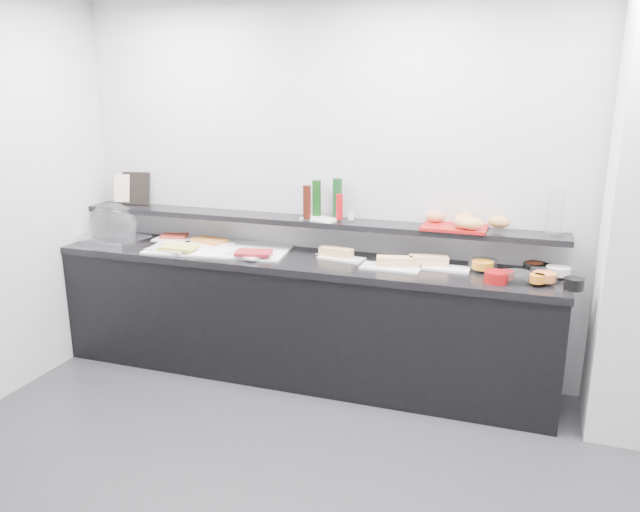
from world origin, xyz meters
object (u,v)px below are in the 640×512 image
(condiment_tray, at_px, (320,219))
(sandwich_plate_mid, at_px, (391,268))
(framed_print, at_px, (136,188))
(bread_tray, at_px, (454,227))
(cloche_base, at_px, (114,239))
(carafe, at_px, (555,213))

(condiment_tray, bearing_deg, sandwich_plate_mid, -5.13)
(framed_print, height_order, bread_tray, framed_print)
(sandwich_plate_mid, bearing_deg, framed_print, 172.91)
(sandwich_plate_mid, bearing_deg, condiment_tray, 159.69)
(condiment_tray, bearing_deg, cloche_base, -157.84)
(cloche_base, height_order, condiment_tray, condiment_tray)
(bread_tray, height_order, carafe, carafe)
(carafe, bearing_deg, condiment_tray, -179.67)
(cloche_base, xyz_separation_m, sandwich_plate_mid, (2.21, -0.04, -0.01))
(condiment_tray, height_order, carafe, carafe)
(sandwich_plate_mid, distance_m, framed_print, 2.21)
(cloche_base, relative_size, sandwich_plate_mid, 1.24)
(framed_print, relative_size, carafe, 0.87)
(bread_tray, xyz_separation_m, carafe, (0.62, -0.01, 0.14))
(sandwich_plate_mid, bearing_deg, bread_tray, 33.80)
(cloche_base, xyz_separation_m, condiment_tray, (1.64, 0.18, 0.24))
(bread_tray, bearing_deg, carafe, -0.84)
(sandwich_plate_mid, distance_m, carafe, 1.09)
(cloche_base, distance_m, sandwich_plate_mid, 2.21)
(cloche_base, relative_size, carafe, 1.62)
(sandwich_plate_mid, relative_size, framed_print, 1.51)
(cloche_base, bearing_deg, framed_print, 88.11)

